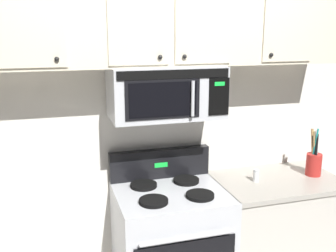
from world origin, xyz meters
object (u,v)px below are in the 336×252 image
object	(u,v)px
stove_range	(171,248)
utensil_crock_red	(314,162)
salt_shaker	(256,176)
over_range_microwave	(166,92)

from	to	relation	value
stove_range	utensil_crock_red	bearing A→B (deg)	-0.45
salt_shaker	stove_range	bearing A→B (deg)	179.86
stove_range	over_range_microwave	xyz separation A→B (m)	(-0.00, 0.12, 1.11)
stove_range	utensil_crock_red	distance (m)	1.26
utensil_crock_red	over_range_microwave	bearing A→B (deg)	173.73
utensil_crock_red	salt_shaker	xyz separation A→B (m)	(-0.48, 0.01, -0.06)
stove_range	over_range_microwave	distance (m)	1.11
stove_range	over_range_microwave	world-z (taller)	over_range_microwave
stove_range	utensil_crock_red	world-z (taller)	utensil_crock_red
over_range_microwave	utensil_crock_red	size ratio (longest dim) A/B	2.07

